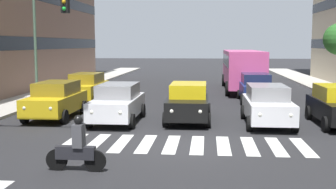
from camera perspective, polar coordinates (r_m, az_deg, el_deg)
The scene contains 11 objects.
ground_plane at distance 15.00m, azimuth 2.22°, elevation -6.71°, with size 180.00×180.00×0.00m, color #262628.
crosswalk_markings at distance 14.99m, azimuth 2.22°, elevation -6.69°, with size 8.55×2.80×0.01m.
car_1 at distance 18.93m, azimuth 13.16°, elevation -1.33°, with size 2.02×4.44×1.72m.
car_2 at distance 19.35m, azimuth 2.75°, elevation -0.99°, with size 2.02×4.44×1.72m.
car_3 at distance 19.19m, azimuth -6.76°, elevation -1.09°, with size 2.02×4.44×1.72m.
car_4 at distance 20.83m, azimuth -14.77°, elevation -0.65°, with size 2.02×4.44×1.72m.
car_row2_0 at distance 26.32m, azimuth 11.65°, elevation 0.94°, with size 2.02×4.44×1.72m.
car_row2_1 at distance 26.53m, azimuth -10.87°, elevation 1.01°, with size 2.02×4.44×1.72m.
bus_behind_traffic at distance 32.65m, azimuth 9.91°, elevation 3.80°, with size 2.78×10.50×3.00m.
motorcycle_with_rider at distance 12.06m, azimuth -12.12°, elevation -7.04°, with size 1.70×0.37×1.57m.
street_lamp_right at distance 26.12m, azimuth -16.23°, elevation 8.56°, with size 3.33×0.28×6.89m.
Camera 1 is at (-0.78, 14.56, 3.49)m, focal length 45.52 mm.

